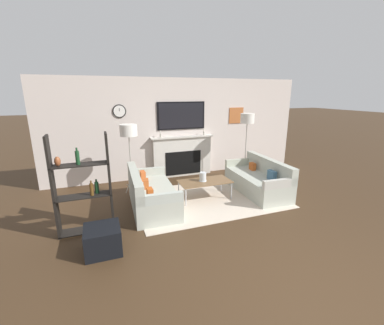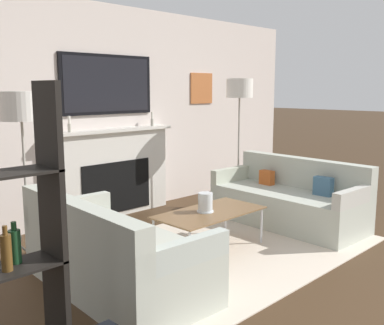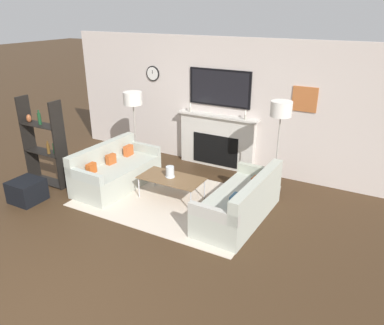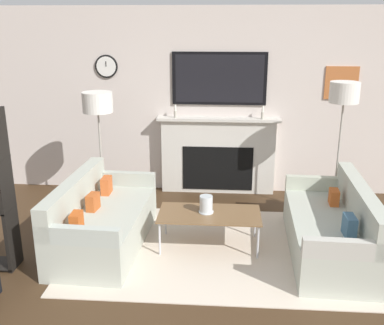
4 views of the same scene
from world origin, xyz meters
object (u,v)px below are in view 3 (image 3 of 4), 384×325
Objects in this scene: floor_lamp_right at (281,111)px; ottoman at (27,191)px; couch_left at (115,172)px; shelf_unit at (44,144)px; hurricane_candle at (170,172)px; coffee_table at (171,179)px; floor_lamp_left at (133,99)px; couch_right at (241,203)px.

ottoman is at bearing -149.34° from floor_lamp_right.
couch_left is 1.43m from shelf_unit.
couch_left is 1.22m from hurricane_candle.
hurricane_candle is at bearing 14.58° from shelf_unit.
coffee_table is 2.23m from floor_lamp_right.
couch_left is at bearing -175.84° from hurricane_candle.
hurricane_candle is 0.12× the size of floor_lamp_left.
coffee_table is at bearing 2.83° from couch_left.
floor_lamp_left is 3.16× the size of ottoman.
couch_right is 1.42m from hurricane_candle.
couch_left is 0.99× the size of floor_lamp_right.
hurricane_candle is at bearing -150.79° from floor_lamp_right.
floor_lamp_left is at bearing 147.51° from coffee_table.
shelf_unit reaches higher than hurricane_candle.
hurricane_candle is 0.12× the size of shelf_unit.
coffee_table is 2.58m from ottoman.
ottoman is at bearing -148.28° from hurricane_candle.
floor_lamp_left reaches higher than couch_left.
shelf_unit is at bearing -166.22° from coffee_table.
floor_lamp_right reaches higher than floor_lamp_left.
couch_left is at bearing -160.50° from floor_lamp_right.
hurricane_candle is at bearing -32.49° from floor_lamp_left.
shelf_unit is (-3.81, -0.54, 0.53)m from couch_right.
coffee_table is at bearing -32.49° from floor_lamp_left.
floor_lamp_right is at bearing 30.66° from ottoman.
floor_lamp_right is 4.42m from shelf_unit.
hurricane_candle is 0.11× the size of floor_lamp_right.
couch_right is 3.89m from shelf_unit.
shelf_unit is (-2.46, -0.60, 0.43)m from coffee_table.
ottoman is at bearing -127.86° from couch_left.
floor_lamp_right is 1.06× the size of shelf_unit.
coffee_table is 0.64× the size of floor_lamp_right.
floor_lamp_right reaches higher than couch_left.
floor_lamp_left is 0.96× the size of shelf_unit.
ottoman is (-0.73, -2.26, -1.27)m from floor_lamp_left.
couch_left is at bearing 52.14° from ottoman.
coffee_table is 0.68× the size of shelf_unit.
couch_right is at bearing 19.30° from ottoman.
couch_right is at bearing 8.00° from shelf_unit.
floor_lamp_left is (-1.44, 0.92, 0.97)m from hurricane_candle.
couch_left is 1.57m from floor_lamp_left.
couch_right is 3.62× the size of ottoman.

